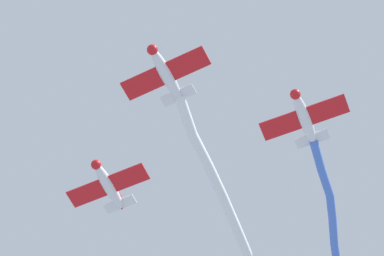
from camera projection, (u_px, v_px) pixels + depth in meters
airplane_lead at (166, 73)px, 58.21m from camera, size 6.64×5.14×1.66m
smoke_trail_lead at (230, 239)px, 66.27m from camera, size 17.22×22.39×2.90m
airplane_left_wing at (304, 117)px, 59.94m from camera, size 6.53×5.09×1.66m
airplane_right_wing at (108, 185)px, 63.18m from camera, size 6.59×5.12×1.66m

